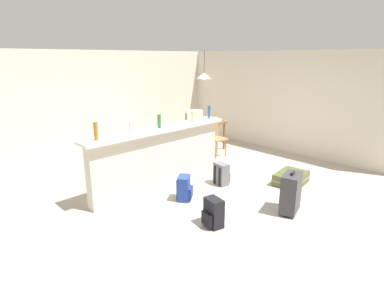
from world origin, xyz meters
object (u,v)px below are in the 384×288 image
at_px(bottle_white, 131,127).
at_px(backpack_blue, 184,188).
at_px(grocery_bag, 195,116).
at_px(pendant_lamp, 204,76).
at_px(dining_table, 202,126).
at_px(bottle_blue, 209,112).
at_px(dining_chair_far_side, 189,128).
at_px(suitcase_flat_olive, 291,178).
at_px(bottle_amber, 96,131).
at_px(bottle_green, 159,121).
at_px(backpack_grey, 221,174).
at_px(dining_chair_near_partition, 215,135).
at_px(backpack_black, 213,213).
at_px(bottle_clear, 189,116).
at_px(suitcase_upright_charcoal, 291,193).

bearing_deg(bottle_white, backpack_blue, -51.10).
xyz_separation_m(grocery_bag, pendant_lamp, (1.40, 1.10, 0.67)).
bearing_deg(backpack_blue, dining_table, 38.45).
distance_m(bottle_blue, pendant_lamp, 1.59).
distance_m(dining_chair_far_side, suitcase_flat_olive, 3.31).
relative_size(bottle_blue, dining_table, 0.25).
height_order(bottle_amber, bottle_blue, bottle_amber).
bearing_deg(bottle_green, backpack_blue, -95.06).
height_order(dining_table, dining_chair_far_side, dining_chair_far_side).
bearing_deg(dining_table, backpack_grey, -126.42).
height_order(bottle_green, suitcase_flat_olive, bottle_green).
relative_size(dining_chair_near_partition, backpack_blue, 2.21).
distance_m(bottle_amber, bottle_white, 0.60).
bearing_deg(grocery_bag, backpack_grey, -87.74).
bearing_deg(bottle_green, backpack_grey, -38.34).
xyz_separation_m(backpack_blue, backpack_black, (-0.29, -0.92, 0.00)).
relative_size(backpack_grey, backpack_blue, 1.00).
xyz_separation_m(dining_table, dining_chair_near_partition, (-0.08, -0.52, -0.13)).
height_order(bottle_clear, dining_chair_near_partition, bottle_clear).
distance_m(bottle_blue, backpack_black, 2.55).
bearing_deg(bottle_amber, backpack_blue, -32.22).
height_order(bottle_clear, dining_chair_far_side, bottle_clear).
distance_m(bottle_white, dining_chair_far_side, 3.41).
bearing_deg(dining_chair_far_side, dining_chair_near_partition, -95.64).
bearing_deg(bottle_clear, backpack_grey, -68.92).
bearing_deg(bottle_white, backpack_black, -80.98).
relative_size(dining_chair_far_side, pendant_lamp, 1.30).
bearing_deg(bottle_green, dining_chair_near_partition, 15.84).
bearing_deg(bottle_green, bottle_white, -177.20).
xyz_separation_m(dining_chair_near_partition, backpack_blue, (-2.24, -1.33, -0.31)).
xyz_separation_m(suitcase_flat_olive, suitcase_upright_charcoal, (-1.07, -0.56, 0.22)).
distance_m(bottle_amber, suitcase_upright_charcoal, 3.12).
bearing_deg(bottle_blue, backpack_grey, -119.17).
height_order(pendant_lamp, suitcase_flat_olive, pendant_lamp).
bearing_deg(bottle_green, bottle_blue, 0.05).
xyz_separation_m(dining_chair_near_partition, suitcase_flat_olive, (-0.30, -2.24, -0.41)).
bearing_deg(suitcase_flat_olive, dining_chair_near_partition, 82.30).
xyz_separation_m(bottle_white, suitcase_flat_olive, (2.48, -1.59, -1.12)).
relative_size(backpack_grey, suitcase_upright_charcoal, 0.63).
height_order(bottle_amber, bottle_clear, bottle_amber).
xyz_separation_m(bottle_green, dining_table, (2.26, 1.13, -0.60)).
bearing_deg(pendant_lamp, grocery_bag, -141.93).
xyz_separation_m(bottle_blue, suitcase_flat_olive, (0.58, -1.62, -1.14)).
height_order(bottle_white, dining_table, bottle_white).
distance_m(dining_table, suitcase_upright_charcoal, 3.63).
relative_size(bottle_amber, dining_chair_near_partition, 0.30).
bearing_deg(backpack_blue, suitcase_upright_charcoal, -59.50).
height_order(dining_chair_far_side, backpack_grey, dining_chair_far_side).
height_order(bottle_amber, backpack_black, bottle_amber).
bearing_deg(bottle_amber, backpack_grey, -18.93).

